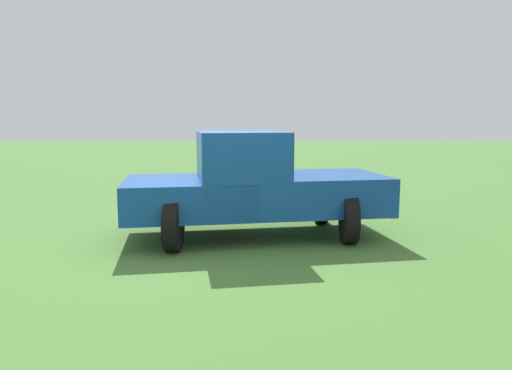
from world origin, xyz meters
name	(u,v)px	position (x,y,z in m)	size (l,w,h in m)	color
ground_plane	(213,240)	(0.00, 0.00, 0.00)	(80.00, 80.00, 0.00)	#477533
pickup_truck	(250,183)	(0.30, -0.62, 0.95)	(2.82, 4.70, 1.83)	black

